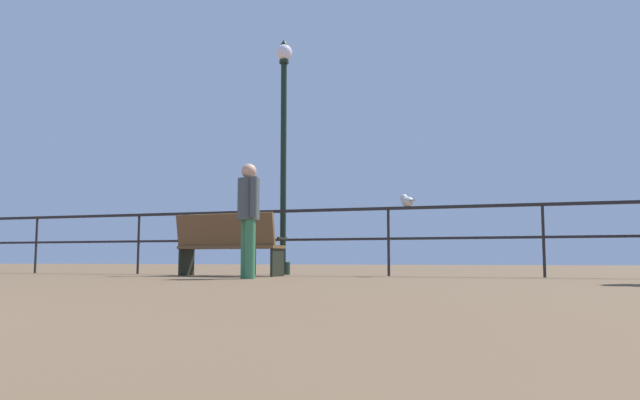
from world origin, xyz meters
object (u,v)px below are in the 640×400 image
object	(u,v)px
bench_near_left	(228,241)
person_at_railing	(248,212)
lamppost_center	(284,141)
seagull_on_rail	(407,201)

from	to	relation	value
bench_near_left	person_at_railing	size ratio (longest dim) A/B	1.13
lamppost_center	seagull_on_rail	distance (m)	2.57
bench_near_left	person_at_railing	xyz separation A→B (m)	(0.87, -1.11, 0.37)
person_at_railing	seagull_on_rail	world-z (taller)	person_at_railing
lamppost_center	seagull_on_rail	world-z (taller)	lamppost_center
lamppost_center	person_at_railing	xyz separation A→B (m)	(0.36, -2.25, -1.46)
person_at_railing	lamppost_center	bearing A→B (deg)	99.15
bench_near_left	person_at_railing	world-z (taller)	person_at_railing
lamppost_center	bench_near_left	bearing A→B (deg)	-114.16
person_at_railing	seagull_on_rail	size ratio (longest dim) A/B	4.13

